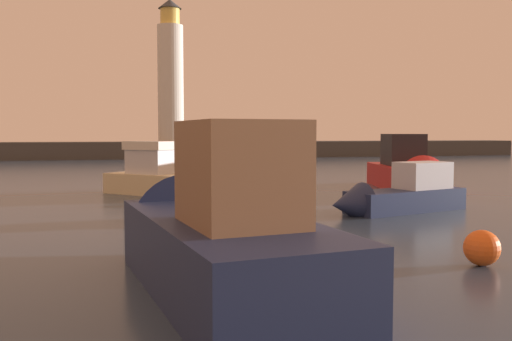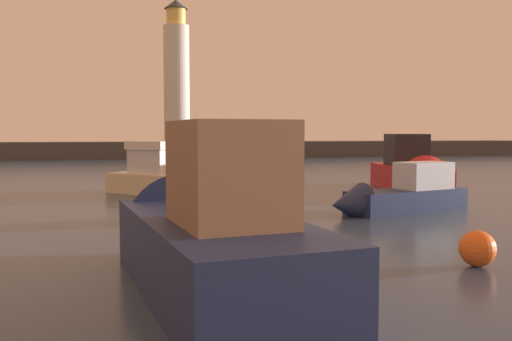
# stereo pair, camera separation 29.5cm
# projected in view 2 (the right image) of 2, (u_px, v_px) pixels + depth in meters

# --- Properties ---
(ground_plane) EXTENTS (220.00, 220.00, 0.00)m
(ground_plane) POSITION_uv_depth(u_px,v_px,m) (208.00, 181.00, 31.88)
(ground_plane) COLOR #2D3D51
(breakwater) EXTENTS (83.48, 4.38, 1.76)m
(breakwater) POSITION_uv_depth(u_px,v_px,m) (170.00, 150.00, 60.62)
(breakwater) COLOR #423F3D
(breakwater) RESTS_ON ground_plane
(lighthouse) EXTENTS (2.76, 2.76, 15.16)m
(lighthouse) POSITION_uv_depth(u_px,v_px,m) (177.00, 75.00, 60.24)
(lighthouse) COLOR silver
(lighthouse) RESTS_ON breakwater
(motorboat_0) EXTENTS (3.48, 8.16, 3.39)m
(motorboat_0) POSITION_uv_depth(u_px,v_px,m) (199.00, 232.00, 10.53)
(motorboat_0) COLOR #1E284C
(motorboat_0) RESTS_ON ground_plane
(motorboat_1) EXTENTS (5.80, 5.67, 2.74)m
(motorboat_1) POSITION_uv_depth(u_px,v_px,m) (174.00, 179.00, 24.69)
(motorboat_1) COLOR beige
(motorboat_1) RESTS_ON ground_plane
(motorboat_2) EXTENTS (5.74, 2.96, 1.99)m
(motorboat_2) POSITION_uv_depth(u_px,v_px,m) (396.00, 196.00, 19.42)
(motorboat_2) COLOR #1E284C
(motorboat_2) RESTS_ON ground_plane
(motorboat_3) EXTENTS (4.17, 8.65, 3.22)m
(motorboat_3) POSITION_uv_depth(u_px,v_px,m) (415.00, 174.00, 26.34)
(motorboat_3) COLOR #B21E1E
(motorboat_3) RESTS_ON ground_plane
(mooring_buoy) EXTENTS (0.75, 0.75, 0.75)m
(mooring_buoy) POSITION_uv_depth(u_px,v_px,m) (477.00, 249.00, 11.59)
(mooring_buoy) COLOR #EA5919
(mooring_buoy) RESTS_ON ground_plane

